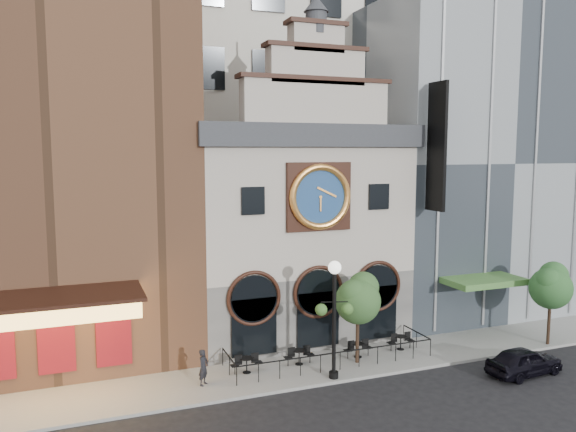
# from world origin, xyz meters

# --- Properties ---
(ground) EXTENTS (120.00, 120.00, 0.00)m
(ground) POSITION_xyz_m (0.00, 0.00, 0.00)
(ground) COLOR black
(ground) RESTS_ON ground
(sidewalk) EXTENTS (44.00, 5.00, 0.15)m
(sidewalk) POSITION_xyz_m (0.00, 2.50, 0.07)
(sidewalk) COLOR gray
(sidewalk) RESTS_ON ground
(clock_building) EXTENTS (12.60, 8.78, 18.65)m
(clock_building) POSITION_xyz_m (0.00, 7.82, 6.69)
(clock_building) COLOR #605E5B
(clock_building) RESTS_ON ground
(theater_building) EXTENTS (14.00, 15.60, 25.00)m
(theater_building) POSITION_xyz_m (-13.00, 9.96, 12.60)
(theater_building) COLOR brown
(theater_building) RESTS_ON ground
(retail_building) EXTENTS (14.00, 14.40, 20.00)m
(retail_building) POSITION_xyz_m (12.99, 9.99, 10.14)
(retail_building) COLOR gray
(retail_building) RESTS_ON ground
(office_tower) EXTENTS (20.00, 16.00, 40.00)m
(office_tower) POSITION_xyz_m (0.00, 20.00, 20.00)
(office_tower) COLOR silver
(office_tower) RESTS_ON ground
(cafe_railing) EXTENTS (10.60, 2.60, 0.90)m
(cafe_railing) POSITION_xyz_m (0.00, 2.50, 0.60)
(cafe_railing) COLOR black
(cafe_railing) RESTS_ON sidewalk
(bistro_0) EXTENTS (1.58, 0.68, 0.90)m
(bistro_0) POSITION_xyz_m (-4.44, 2.47, 0.61)
(bistro_0) COLOR black
(bistro_0) RESTS_ON sidewalk
(bistro_1) EXTENTS (1.58, 0.68, 0.90)m
(bistro_1) POSITION_xyz_m (-1.64, 2.56, 0.61)
(bistro_1) COLOR black
(bistro_1) RESTS_ON sidewalk
(bistro_2) EXTENTS (1.58, 0.68, 0.90)m
(bistro_2) POSITION_xyz_m (1.63, 2.39, 0.61)
(bistro_2) COLOR black
(bistro_2) RESTS_ON sidewalk
(bistro_3) EXTENTS (1.58, 0.68, 0.90)m
(bistro_3) POSITION_xyz_m (4.35, 2.58, 0.61)
(bistro_3) COLOR black
(bistro_3) RESTS_ON sidewalk
(car_right) EXTENTS (4.18, 1.99, 1.38)m
(car_right) POSITION_xyz_m (8.33, -2.25, 0.69)
(car_right) COLOR black
(car_right) RESTS_ON ground
(pedestrian) EXTENTS (0.71, 0.73, 1.69)m
(pedestrian) POSITION_xyz_m (-6.71, 1.83, 0.99)
(pedestrian) COLOR black
(pedestrian) RESTS_ON sidewalk
(lamppost) EXTENTS (1.77, 0.94, 5.69)m
(lamppost) POSITION_xyz_m (-0.73, 0.40, 3.67)
(lamppost) COLOR black
(lamppost) RESTS_ON sidewalk
(tree_left) EXTENTS (2.41, 2.32, 4.64)m
(tree_left) POSITION_xyz_m (1.29, 1.80, 3.55)
(tree_left) COLOR #382619
(tree_left) RESTS_ON sidewalk
(tree_right) EXTENTS (2.40, 2.31, 4.62)m
(tree_right) POSITION_xyz_m (12.60, 0.43, 3.54)
(tree_right) COLOR #382619
(tree_right) RESTS_ON sidewalk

